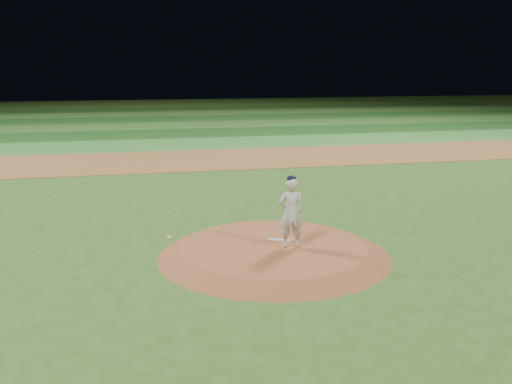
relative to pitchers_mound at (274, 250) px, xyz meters
name	(u,v)px	position (x,y,z in m)	size (l,w,h in m)	color
ground	(274,255)	(0.00, 0.00, -0.12)	(120.00, 120.00, 0.00)	#315C1D
infield_dirt_band	(202,160)	(0.00, 14.00, -0.12)	(70.00, 6.00, 0.02)	brown
outfield_stripe_0	(190,144)	(0.00, 19.50, -0.12)	(70.00, 5.00, 0.02)	#347A2C
outfield_stripe_1	(182,133)	(0.00, 24.50, -0.12)	(70.00, 5.00, 0.02)	#1A4B18
outfield_stripe_2	(176,125)	(0.00, 29.50, -0.12)	(70.00, 5.00, 0.02)	#336825
outfield_stripe_3	(171,119)	(0.00, 34.50, -0.12)	(70.00, 5.00, 0.02)	#1E4E19
outfield_stripe_4	(167,114)	(0.00, 39.50, -0.12)	(70.00, 5.00, 0.02)	#386C27
outfield_stripe_5	(163,109)	(0.00, 44.50, -0.12)	(70.00, 5.00, 0.02)	#1E4817
pitchers_mound	(274,250)	(0.00, 0.00, 0.00)	(5.50, 5.50, 0.25)	brown
pitching_rubber	(280,240)	(0.23, 0.31, 0.14)	(0.58, 0.15, 0.03)	beige
rosin_bag	(169,237)	(-2.39, 1.08, 0.16)	(0.12, 0.12, 0.07)	white
pitcher_on_mound	(291,212)	(0.35, -0.19, 0.96)	(0.63, 0.44, 1.71)	silver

